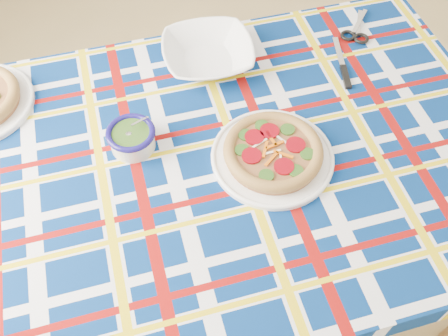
# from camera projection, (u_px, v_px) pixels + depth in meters

# --- Properties ---
(floor) EXTENTS (4.00, 4.00, 0.00)m
(floor) POSITION_uv_depth(u_px,v_px,m) (336.00, 276.00, 1.98)
(floor) COLOR tan
(floor) RESTS_ON ground
(dining_table) EXTENTS (1.91, 1.49, 0.79)m
(dining_table) POSITION_uv_depth(u_px,v_px,m) (206.00, 179.00, 1.40)
(dining_table) COLOR brown
(dining_table) RESTS_ON floor
(tablecloth) EXTENTS (1.95, 1.54, 0.11)m
(tablecloth) POSITION_uv_depth(u_px,v_px,m) (206.00, 173.00, 1.37)
(tablecloth) COLOR navy
(tablecloth) RESTS_ON dining_table
(main_focaccia_plate) EXTENTS (0.38, 0.38, 0.07)m
(main_focaccia_plate) POSITION_uv_depth(u_px,v_px,m) (273.00, 151.00, 1.31)
(main_focaccia_plate) COLOR brown
(main_focaccia_plate) RESTS_ON tablecloth
(pesto_bowl) EXTENTS (0.17, 0.17, 0.08)m
(pesto_bowl) POSITION_uv_depth(u_px,v_px,m) (131.00, 137.00, 1.33)
(pesto_bowl) COLOR #203F11
(pesto_bowl) RESTS_ON tablecloth
(serving_bowl) EXTENTS (0.33, 0.33, 0.07)m
(serving_bowl) POSITION_uv_depth(u_px,v_px,m) (208.00, 54.00, 1.52)
(serving_bowl) COLOR white
(serving_bowl) RESTS_ON tablecloth
(table_knife) EXTENTS (0.04, 0.25, 0.01)m
(table_knife) POSITION_uv_depth(u_px,v_px,m) (339.00, 53.00, 1.57)
(table_knife) COLOR silver
(table_knife) RESTS_ON tablecloth
(kitchen_scissors) EXTENTS (0.16, 0.23, 0.02)m
(kitchen_scissors) POSITION_uv_depth(u_px,v_px,m) (359.00, 22.00, 1.65)
(kitchen_scissors) COLOR silver
(kitchen_scissors) RESTS_ON tablecloth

